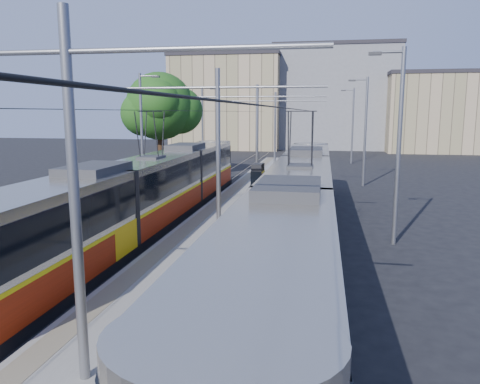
# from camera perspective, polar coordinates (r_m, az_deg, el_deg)

# --- Properties ---
(ground) EXTENTS (160.00, 160.00, 0.00)m
(ground) POSITION_cam_1_polar(r_m,az_deg,el_deg) (13.75, -10.14, -13.85)
(ground) COLOR black
(ground) RESTS_ON ground
(platform) EXTENTS (4.00, 50.00, 0.30)m
(platform) POSITION_cam_1_polar(r_m,az_deg,el_deg) (29.62, 1.23, -0.64)
(platform) COLOR gray
(platform) RESTS_ON ground
(tactile_strip_left) EXTENTS (0.70, 50.00, 0.01)m
(tactile_strip_left) POSITION_cam_1_polar(r_m,az_deg,el_deg) (29.85, -1.52, -0.26)
(tactile_strip_left) COLOR gray
(tactile_strip_left) RESTS_ON platform
(tactile_strip_right) EXTENTS (0.70, 50.00, 0.01)m
(tactile_strip_right) POSITION_cam_1_polar(r_m,az_deg,el_deg) (29.41, 4.02, -0.43)
(tactile_strip_right) COLOR gray
(tactile_strip_right) RESTS_ON platform
(rails) EXTENTS (8.71, 70.00, 0.03)m
(rails) POSITION_cam_1_polar(r_m,az_deg,el_deg) (29.65, 1.23, -0.89)
(rails) COLOR gray
(rails) RESTS_ON ground
(tram_left) EXTENTS (2.43, 28.48, 5.50)m
(tram_left) POSITION_cam_1_polar(r_m,az_deg,el_deg) (22.98, -10.64, 0.13)
(tram_left) COLOR black
(tram_left) RESTS_ON ground
(tram_right) EXTENTS (2.43, 31.07, 5.50)m
(tram_right) POSITION_cam_1_polar(r_m,az_deg,el_deg) (18.98, 7.24, -1.32)
(tram_right) COLOR black
(tram_right) RESTS_ON ground
(catenary) EXTENTS (9.20, 70.00, 7.00)m
(catenary) POSITION_cam_1_polar(r_m,az_deg,el_deg) (26.35, 0.30, 7.66)
(catenary) COLOR slate
(catenary) RESTS_ON platform
(street_lamps) EXTENTS (15.18, 38.22, 8.00)m
(street_lamps) POSITION_cam_1_polar(r_m,az_deg,el_deg) (33.13, 2.34, 7.47)
(street_lamps) COLOR slate
(street_lamps) RESTS_ON ground
(shelter) EXTENTS (0.69, 1.06, 2.27)m
(shelter) POSITION_cam_1_polar(r_m,az_deg,el_deg) (26.87, 2.17, 1.19)
(shelter) COLOR black
(shelter) RESTS_ON platform
(tree) EXTENTS (5.95, 5.50, 8.64)m
(tree) POSITION_cam_1_polar(r_m,az_deg,el_deg) (38.67, -9.15, 10.13)
(tree) COLOR #382314
(tree) RESTS_ON ground
(building_left) EXTENTS (16.32, 12.24, 13.93)m
(building_left) POSITION_cam_1_polar(r_m,az_deg,el_deg) (73.26, -1.32, 10.86)
(building_left) COLOR tan
(building_left) RESTS_ON ground
(building_centre) EXTENTS (18.36, 14.28, 15.34)m
(building_centre) POSITION_cam_1_polar(r_m,az_deg,el_deg) (75.84, 11.47, 11.17)
(building_centre) COLOR gray
(building_centre) RESTS_ON ground
(building_right) EXTENTS (14.28, 10.20, 10.93)m
(building_right) POSITION_cam_1_polar(r_m,az_deg,el_deg) (71.50, 22.94, 8.94)
(building_right) COLOR tan
(building_right) RESTS_ON ground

